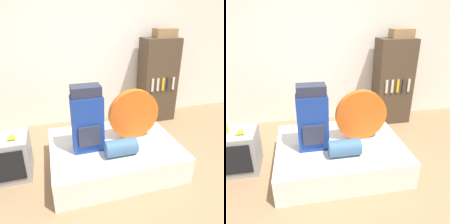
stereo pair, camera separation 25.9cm
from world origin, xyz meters
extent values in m
plane|color=#997551|center=(0.00, 0.00, 0.00)|extent=(16.00, 16.00, 0.00)
cube|color=white|center=(0.00, 2.05, 1.30)|extent=(8.00, 0.05, 2.60)
cube|color=white|center=(0.00, 0.49, 0.18)|extent=(1.66, 1.26, 0.36)
cube|color=navy|center=(-0.35, 0.44, 0.71)|extent=(0.37, 0.22, 0.71)
cube|color=#282D42|center=(-0.35, 0.46, 1.13)|extent=(0.34, 0.21, 0.13)
cube|color=#282D42|center=(-0.35, 0.32, 0.61)|extent=(0.26, 0.03, 0.25)
cylinder|color=#E05B19|center=(0.30, 0.56, 0.70)|extent=(0.69, 0.09, 0.69)
cylinder|color=#3D668E|center=(0.01, 0.20, 0.46)|extent=(0.39, 0.21, 0.21)
cube|color=#939399|center=(-1.33, 0.65, 0.28)|extent=(0.51, 0.46, 0.56)
cube|color=black|center=(-1.33, 0.42, 0.29)|extent=(0.41, 0.02, 0.40)
ellipsoid|color=yellow|center=(-1.27, 0.62, 0.57)|extent=(0.08, 0.16, 0.03)
ellipsoid|color=yellow|center=(-1.26, 0.62, 0.57)|extent=(0.05, 0.16, 0.03)
ellipsoid|color=yellow|center=(-1.24, 0.62, 0.57)|extent=(0.05, 0.16, 0.03)
ellipsoid|color=yellow|center=(-1.23, 0.62, 0.57)|extent=(0.08, 0.16, 0.03)
cube|color=#473828|center=(1.25, 1.74, 0.78)|extent=(0.65, 0.43, 1.55)
cube|color=beige|center=(1.04, 1.51, 0.76)|extent=(0.04, 0.02, 0.23)
cube|color=beige|center=(1.14, 1.51, 0.76)|extent=(0.04, 0.02, 0.23)
cube|color=gold|center=(1.25, 1.51, 0.76)|extent=(0.04, 0.02, 0.23)
cube|color=#2D2D33|center=(1.35, 1.51, 0.76)|extent=(0.04, 0.02, 0.23)
cube|color=beige|center=(1.46, 1.51, 0.76)|extent=(0.04, 0.02, 0.23)
cube|color=#99754C|center=(1.33, 1.77, 1.63)|extent=(0.39, 0.25, 0.15)
camera|label=1|loc=(-0.72, -1.91, 1.93)|focal=35.00mm
camera|label=2|loc=(-0.47, -1.97, 1.93)|focal=35.00mm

